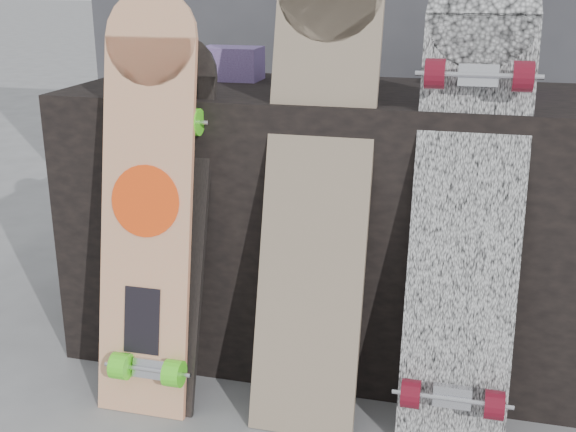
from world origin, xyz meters
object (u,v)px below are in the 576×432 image
(vendor_table, at_px, (346,224))
(longboard_celtic, at_px, (318,172))
(skateboard_dark, at_px, (166,219))
(longboard_geisha, at_px, (147,195))
(longboard_cascadia, at_px, (468,202))

(vendor_table, relative_size, longboard_celtic, 1.32)
(longboard_celtic, height_order, skateboard_dark, longboard_celtic)
(longboard_geisha, distance_m, longboard_celtic, 0.44)
(longboard_geisha, bearing_deg, longboard_cascadia, 4.13)
(vendor_table, distance_m, longboard_cascadia, 0.52)
(vendor_table, height_order, longboard_geisha, longboard_geisha)
(longboard_celtic, distance_m, skateboard_dark, 0.43)
(vendor_table, height_order, skateboard_dark, skateboard_dark)
(vendor_table, xyz_separation_m, longboard_geisha, (-0.45, -0.40, 0.17))
(longboard_geisha, distance_m, longboard_cascadia, 0.80)
(longboard_geisha, xyz_separation_m, skateboard_dark, (0.03, 0.04, -0.08))
(longboard_geisha, xyz_separation_m, longboard_celtic, (0.43, 0.08, 0.07))
(longboard_celtic, bearing_deg, skateboard_dark, -174.42)
(longboard_cascadia, xyz_separation_m, skateboard_dark, (-0.77, -0.02, -0.10))
(vendor_table, height_order, longboard_celtic, longboard_celtic)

